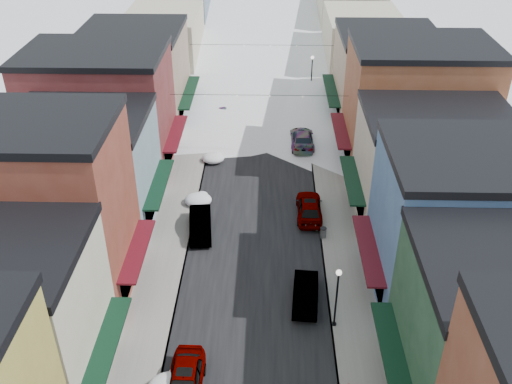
# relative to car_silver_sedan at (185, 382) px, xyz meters

# --- Properties ---
(road) EXTENTS (10.00, 160.00, 0.01)m
(road) POSITION_rel_car_silver_sedan_xyz_m (3.50, 48.16, -0.84)
(road) COLOR black
(road) RESTS_ON ground
(sidewalk_left) EXTENTS (3.20, 160.00, 0.15)m
(sidewalk_left) POSITION_rel_car_silver_sedan_xyz_m (-3.10, 48.16, -0.77)
(sidewalk_left) COLOR gray
(sidewalk_left) RESTS_ON ground
(sidewalk_right) EXTENTS (3.20, 160.00, 0.15)m
(sidewalk_right) POSITION_rel_car_silver_sedan_xyz_m (10.10, 48.16, -0.77)
(sidewalk_right) COLOR gray
(sidewalk_right) RESTS_ON ground
(curb_left) EXTENTS (0.10, 160.00, 0.15)m
(curb_left) POSITION_rel_car_silver_sedan_xyz_m (-1.55, 48.16, -0.77)
(curb_left) COLOR slate
(curb_left) RESTS_ON ground
(curb_right) EXTENTS (0.10, 160.00, 0.15)m
(curb_right) POSITION_rel_car_silver_sedan_xyz_m (8.55, 48.16, -0.77)
(curb_right) COLOR slate
(curb_right) RESTS_ON ground
(bldg_l_brick_near) EXTENTS (12.30, 8.20, 12.50)m
(bldg_l_brick_near) POSITION_rel_car_silver_sedan_xyz_m (-10.19, 8.66, 5.42)
(bldg_l_brick_near) COLOR brown
(bldg_l_brick_near) RESTS_ON ground
(bldg_l_grayblue) EXTENTS (11.30, 9.20, 9.00)m
(bldg_l_grayblue) POSITION_rel_car_silver_sedan_xyz_m (-9.69, 17.16, 3.67)
(bldg_l_grayblue) COLOR #7A95A2
(bldg_l_grayblue) RESTS_ON ground
(bldg_l_brick_far) EXTENTS (13.30, 9.20, 11.00)m
(bldg_l_brick_far) POSITION_rel_car_silver_sedan_xyz_m (-10.69, 26.16, 4.67)
(bldg_l_brick_far) COLOR maroon
(bldg_l_brick_far) RESTS_ON ground
(bldg_l_tan) EXTENTS (11.30, 11.20, 10.00)m
(bldg_l_tan) POSITION_rel_car_silver_sedan_xyz_m (-9.69, 36.16, 4.17)
(bldg_l_tan) COLOR #967A62
(bldg_l_tan) RESTS_ON ground
(bldg_r_green) EXTENTS (11.30, 9.20, 9.50)m
(bldg_r_green) POSITION_rel_car_silver_sedan_xyz_m (16.69, 0.16, 3.92)
(bldg_r_green) COLOR #20422C
(bldg_r_green) RESTS_ON ground
(bldg_r_blue) EXTENTS (11.30, 9.20, 10.50)m
(bldg_r_blue) POSITION_rel_car_silver_sedan_xyz_m (16.69, 9.16, 4.42)
(bldg_r_blue) COLOR #3E5E8C
(bldg_r_blue) RESTS_ON ground
(bldg_r_cream) EXTENTS (12.30, 9.20, 9.00)m
(bldg_r_cream) POSITION_rel_car_silver_sedan_xyz_m (17.19, 18.16, 3.67)
(bldg_r_cream) COLOR #B5A692
(bldg_r_cream) RESTS_ON ground
(bldg_r_brick_far) EXTENTS (13.30, 9.20, 11.50)m
(bldg_r_brick_far) POSITION_rel_car_silver_sedan_xyz_m (17.69, 27.16, 4.92)
(bldg_r_brick_far) COLOR brown
(bldg_r_brick_far) RESTS_ON ground
(bldg_r_tan) EXTENTS (11.30, 11.20, 9.50)m
(bldg_r_tan) POSITION_rel_car_silver_sedan_xyz_m (16.69, 37.16, 3.92)
(bldg_r_tan) COLOR #9F8068
(bldg_r_tan) RESTS_ON ground
(distant_blocks) EXTENTS (34.00, 55.00, 8.00)m
(distant_blocks) POSITION_rel_car_silver_sedan_xyz_m (3.50, 71.16, 3.16)
(distant_blocks) COLOR gray
(distant_blocks) RESTS_ON ground
(overhead_cables) EXTENTS (16.40, 15.04, 0.04)m
(overhead_cables) POSITION_rel_car_silver_sedan_xyz_m (3.50, 35.66, 5.36)
(overhead_cables) COLOR black
(overhead_cables) RESTS_ON ground
(car_silver_sedan) EXTENTS (2.04, 4.96, 1.68)m
(car_silver_sedan) POSITION_rel_car_silver_sedan_xyz_m (0.00, 0.00, 0.00)
(car_silver_sedan) COLOR #A8ACB1
(car_silver_sedan) RESTS_ON ground
(car_dark_hatch) EXTENTS (2.18, 4.91, 1.57)m
(car_dark_hatch) POSITION_rel_car_silver_sedan_xyz_m (-0.78, 15.17, -0.06)
(car_dark_hatch) COLOR black
(car_dark_hatch) RESTS_ON ground
(car_silver_wagon) EXTENTS (2.21, 4.76, 1.34)m
(car_silver_wagon) POSITION_rel_car_silver_sedan_xyz_m (-0.71, 36.46, -0.17)
(car_silver_wagon) COLOR gray
(car_silver_wagon) RESTS_ON ground
(car_green_sedan) EXTENTS (1.97, 4.76, 1.53)m
(car_green_sedan) POSITION_rel_car_silver_sedan_xyz_m (7.00, 7.57, -0.08)
(car_green_sedan) COLOR black
(car_green_sedan) RESTS_ON ground
(car_gray_suv) EXTENTS (2.08, 5.07, 1.72)m
(car_gray_suv) POSITION_rel_car_silver_sedan_xyz_m (7.80, 17.66, 0.02)
(car_gray_suv) COLOR #9FA1A8
(car_gray_suv) RESTS_ON ground
(car_black_sedan) EXTENTS (2.33, 5.62, 1.63)m
(car_black_sedan) POSITION_rel_car_silver_sedan_xyz_m (7.77, 30.16, -0.03)
(car_black_sedan) COLOR black
(car_black_sedan) RESTS_ON ground
(car_lane_silver) EXTENTS (2.07, 4.85, 1.64)m
(car_lane_silver) POSITION_rel_car_silver_sedan_xyz_m (1.66, 50.42, -0.02)
(car_lane_silver) COLOR #94979C
(car_lane_silver) RESTS_ON ground
(car_lane_white) EXTENTS (2.61, 5.39, 1.48)m
(car_lane_white) POSITION_rel_car_silver_sedan_xyz_m (4.78, 57.45, -0.10)
(car_lane_white) COLOR silver
(car_lane_white) RESTS_ON ground
(trash_can) EXTENTS (0.50, 0.50, 0.85)m
(trash_can) POSITION_rel_car_silver_sedan_xyz_m (8.70, 14.57, -0.26)
(trash_can) COLOR #5D5F62
(trash_can) RESTS_ON sidewalk_right
(streetlamp_near) EXTENTS (0.37, 0.37, 4.39)m
(streetlamp_near) POSITION_rel_car_silver_sedan_xyz_m (8.70, 5.31, 2.08)
(streetlamp_near) COLOR black
(streetlamp_near) RESTS_ON sidewalk_right
(streetlamp_far) EXTENTS (0.40, 0.40, 4.83)m
(streetlamp_far) POSITION_rel_car_silver_sedan_xyz_m (9.38, 43.16, 2.36)
(streetlamp_far) COLOR black
(streetlamp_far) RESTS_ON sidewalk_right
(snow_pile_mid) EXTENTS (2.28, 2.60, 0.96)m
(snow_pile_mid) POSITION_rel_car_silver_sedan_xyz_m (-1.38, 19.24, -0.38)
(snow_pile_mid) COLOR white
(snow_pile_mid) RESTS_ON ground
(snow_pile_far) EXTENTS (2.10, 2.49, 0.89)m
(snow_pile_far) POSITION_rel_car_silver_sedan_xyz_m (-0.78, 26.66, -0.42)
(snow_pile_far) COLOR white
(snow_pile_far) RESTS_ON ground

